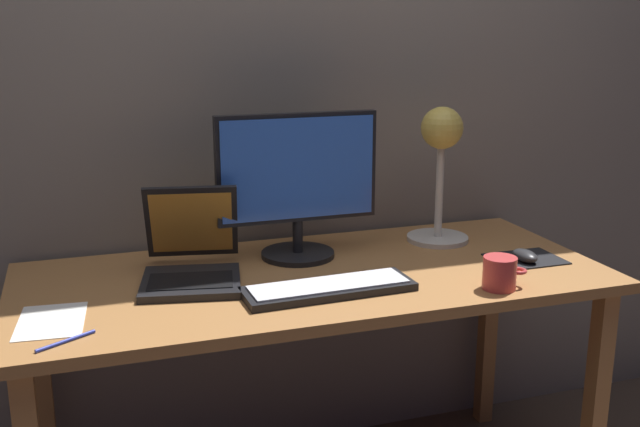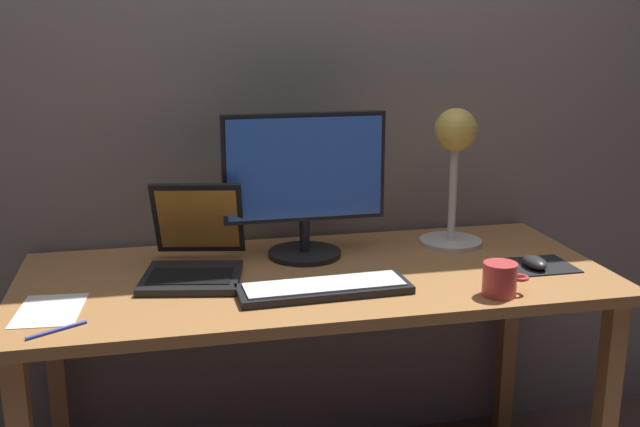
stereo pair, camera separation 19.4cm
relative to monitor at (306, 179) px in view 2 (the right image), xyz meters
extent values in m
cube|color=gray|center=(0.00, 0.25, 0.33)|extent=(4.80, 0.06, 2.60)
cube|color=#A8703D|center=(0.00, -0.15, -0.25)|extent=(1.60, 0.70, 0.03)
cube|color=#A8703D|center=(0.74, -0.44, -0.62)|extent=(0.05, 0.05, 0.71)
cube|color=#A8703D|center=(-0.74, 0.14, -0.62)|extent=(0.05, 0.05, 0.71)
cube|color=#A8703D|center=(0.74, 0.14, -0.62)|extent=(0.05, 0.05, 0.71)
cylinder|color=black|center=(0.00, 0.00, -0.22)|extent=(0.21, 0.21, 0.01)
cylinder|color=black|center=(0.00, 0.00, -0.17)|extent=(0.03, 0.03, 0.09)
cube|color=black|center=(0.00, 0.00, 0.03)|extent=(0.47, 0.03, 0.31)
cube|color=blue|center=(0.00, -0.02, 0.03)|extent=(0.45, 0.00, 0.29)
cube|color=black|center=(-0.02, -0.31, -0.22)|extent=(0.45, 0.16, 0.02)
cube|color=silver|center=(-0.02, -0.31, -0.21)|extent=(0.41, 0.13, 0.01)
cube|color=black|center=(-0.34, -0.15, -0.22)|extent=(0.29, 0.28, 0.02)
cube|color=black|center=(-0.34, -0.17, -0.21)|extent=(0.24, 0.17, 0.00)
cube|color=black|center=(-0.31, 0.01, -0.10)|extent=(0.27, 0.15, 0.22)
cube|color=gold|center=(-0.31, 0.01, -0.10)|extent=(0.24, 0.13, 0.19)
cylinder|color=beige|center=(0.46, 0.02, -0.22)|extent=(0.19, 0.19, 0.01)
cylinder|color=silver|center=(0.46, 0.02, -0.06)|extent=(0.02, 0.02, 0.31)
sphere|color=gold|center=(0.46, 0.02, 0.12)|extent=(0.13, 0.13, 0.13)
sphere|color=#FFEAB2|center=(0.46, 0.01, 0.09)|extent=(0.04, 0.04, 0.04)
cube|color=black|center=(0.61, -0.23, -0.23)|extent=(0.20, 0.16, 0.00)
ellipsoid|color=#28282B|center=(0.60, -0.25, -0.21)|extent=(0.06, 0.10, 0.03)
cylinder|color=#CC3F3F|center=(0.41, -0.42, -0.19)|extent=(0.09, 0.09, 0.09)
torus|color=#CC3F3F|center=(0.46, -0.42, -0.19)|extent=(0.05, 0.05, 0.01)
cube|color=white|center=(-0.68, -0.28, -0.23)|extent=(0.17, 0.22, 0.00)
cylinder|color=#2633A5|center=(-0.65, -0.42, -0.23)|extent=(0.12, 0.08, 0.01)
camera|label=1|loc=(-0.60, -1.98, 0.44)|focal=41.60mm
camera|label=2|loc=(-0.41, -2.03, 0.44)|focal=41.60mm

